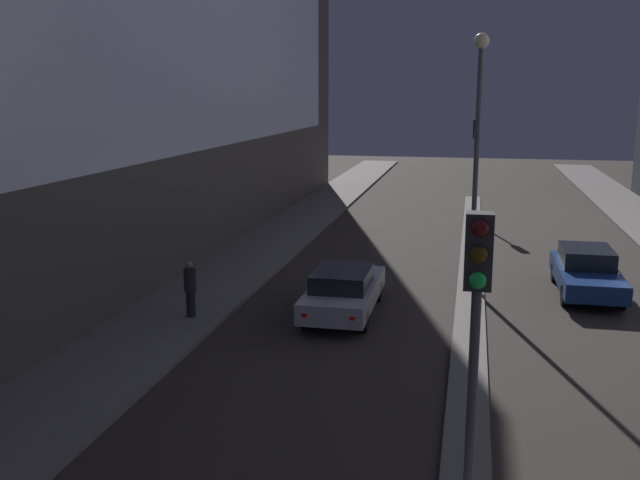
{
  "coord_description": "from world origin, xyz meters",
  "views": [
    {
      "loc": [
        -0.12,
        -4.58,
        6.33
      ],
      "look_at": [
        -5.95,
        22.68,
        0.5
      ],
      "focal_mm": 40.0,
      "sensor_mm": 36.0,
      "label": 1
    }
  ],
  "objects_px": {
    "car_left_lane": "(344,290)",
    "car_right_lane": "(587,271)",
    "traffic_light_near": "(475,323)",
    "traffic_light_mid": "(475,147)",
    "street_lamp": "(478,124)",
    "pedestrian_on_left_sidewalk": "(190,288)"
  },
  "relations": [
    {
      "from": "traffic_light_near",
      "to": "car_right_lane",
      "type": "bearing_deg",
      "value": 76.61
    },
    {
      "from": "street_lamp",
      "to": "car_left_lane",
      "type": "distance_m",
      "value": 6.87
    },
    {
      "from": "pedestrian_on_left_sidewalk",
      "to": "car_left_lane",
      "type": "bearing_deg",
      "value": 19.91
    },
    {
      "from": "traffic_light_near",
      "to": "traffic_light_mid",
      "type": "relative_size",
      "value": 1.0
    },
    {
      "from": "street_lamp",
      "to": "pedestrian_on_left_sidewalk",
      "type": "distance_m",
      "value": 10.19
    },
    {
      "from": "car_left_lane",
      "to": "street_lamp",
      "type": "bearing_deg",
      "value": 45.33
    },
    {
      "from": "pedestrian_on_left_sidewalk",
      "to": "traffic_light_mid",
      "type": "bearing_deg",
      "value": 66.62
    },
    {
      "from": "traffic_light_near",
      "to": "pedestrian_on_left_sidewalk",
      "type": "relative_size",
      "value": 3.08
    },
    {
      "from": "car_left_lane",
      "to": "pedestrian_on_left_sidewalk",
      "type": "xyz_separation_m",
      "value": [
        -4.08,
        -1.48,
        0.25
      ]
    },
    {
      "from": "street_lamp",
      "to": "car_left_lane",
      "type": "bearing_deg",
      "value": -134.67
    },
    {
      "from": "street_lamp",
      "to": "car_right_lane",
      "type": "bearing_deg",
      "value": 2.29
    },
    {
      "from": "car_left_lane",
      "to": "car_right_lane",
      "type": "height_order",
      "value": "car_right_lane"
    },
    {
      "from": "traffic_light_near",
      "to": "street_lamp",
      "type": "distance_m",
      "value": 15.01
    },
    {
      "from": "street_lamp",
      "to": "pedestrian_on_left_sidewalk",
      "type": "bearing_deg",
      "value": -146.34
    },
    {
      "from": "street_lamp",
      "to": "car_left_lane",
      "type": "relative_size",
      "value": 1.7
    },
    {
      "from": "car_left_lane",
      "to": "traffic_light_near",
      "type": "bearing_deg",
      "value": -72.39
    },
    {
      "from": "traffic_light_near",
      "to": "car_left_lane",
      "type": "distance_m",
      "value": 12.21
    },
    {
      "from": "traffic_light_mid",
      "to": "car_left_lane",
      "type": "distance_m",
      "value": 16.91
    },
    {
      "from": "traffic_light_mid",
      "to": "street_lamp",
      "type": "height_order",
      "value": "street_lamp"
    },
    {
      "from": "street_lamp",
      "to": "car_right_lane",
      "type": "distance_m",
      "value": 5.83
    },
    {
      "from": "street_lamp",
      "to": "traffic_light_near",
      "type": "bearing_deg",
      "value": -90.0
    },
    {
      "from": "car_right_lane",
      "to": "pedestrian_on_left_sidewalk",
      "type": "relative_size",
      "value": 2.94
    }
  ]
}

